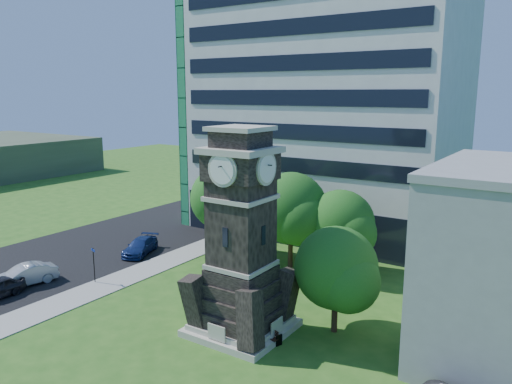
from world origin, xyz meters
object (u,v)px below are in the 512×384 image
Objects in this scene: car_street_north at (140,246)px; car_street_mid at (24,276)px; street_sign at (94,261)px; park_bench at (268,334)px; clock_tower at (241,246)px.

car_street_mid is at bearing -121.26° from car_street_north.
street_sign is at bearing 51.96° from car_street_mid.
car_street_mid is at bearing -153.02° from park_bench.
clock_tower is 17.97m from car_street_north.
car_street_north is 2.76× the size of park_bench.
clock_tower is 2.65× the size of car_street_mid.
park_bench is 0.62× the size of street_sign.
park_bench is at bearing 17.01° from street_sign.
street_sign reaches higher than car_street_north.
car_street_mid is 0.99× the size of car_street_north.
car_street_north is 1.72× the size of street_sign.
car_street_mid is 5.15m from street_sign.
clock_tower reaches higher than street_sign.
car_street_north reaches higher than park_bench.
clock_tower is at bearing -168.34° from park_bench.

